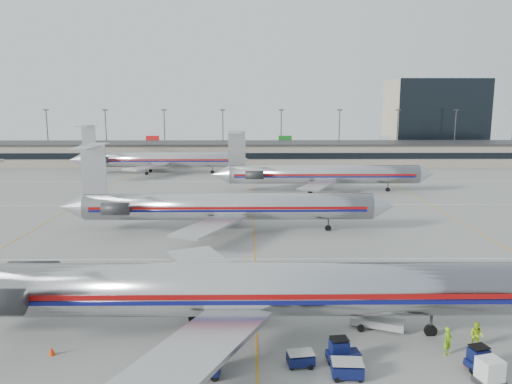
{
  "coord_description": "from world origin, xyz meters",
  "views": [
    {
      "loc": [
        -0.4,
        -42.82,
        16.85
      ],
      "look_at": [
        0.33,
        27.14,
        4.5
      ],
      "focal_mm": 35.0,
      "sensor_mm": 36.0,
      "label": 1
    }
  ],
  "objects_px": {
    "jet_foreground": "(219,289)",
    "uld_container": "(490,372)",
    "belt_loader": "(379,320)",
    "tug_center": "(341,352)",
    "jet_second_row": "(222,206)"
  },
  "relations": [
    {
      "from": "jet_second_row",
      "to": "tug_center",
      "type": "bearing_deg",
      "value": -74.24
    },
    {
      "from": "belt_loader",
      "to": "uld_container",
      "type": "bearing_deg",
      "value": -35.82
    },
    {
      "from": "jet_foreground",
      "to": "uld_container",
      "type": "relative_size",
      "value": 26.2
    },
    {
      "from": "jet_foreground",
      "to": "belt_loader",
      "type": "relative_size",
      "value": 10.18
    },
    {
      "from": "uld_container",
      "to": "belt_loader",
      "type": "height_order",
      "value": "belt_loader"
    },
    {
      "from": "tug_center",
      "to": "belt_loader",
      "type": "bearing_deg",
      "value": 45.45
    },
    {
      "from": "jet_foreground",
      "to": "belt_loader",
      "type": "bearing_deg",
      "value": 5.9
    },
    {
      "from": "jet_foreground",
      "to": "jet_second_row",
      "type": "relative_size",
      "value": 1.09
    },
    {
      "from": "jet_second_row",
      "to": "uld_container",
      "type": "height_order",
      "value": "jet_second_row"
    },
    {
      "from": "jet_foreground",
      "to": "uld_container",
      "type": "bearing_deg",
      "value": -21.3
    },
    {
      "from": "jet_foreground",
      "to": "uld_container",
      "type": "height_order",
      "value": "jet_foreground"
    },
    {
      "from": "jet_second_row",
      "to": "tug_center",
      "type": "xyz_separation_m",
      "value": [
        9.85,
        -34.9,
        -2.61
      ]
    },
    {
      "from": "belt_loader",
      "to": "tug_center",
      "type": "bearing_deg",
      "value": -103.61
    },
    {
      "from": "jet_foreground",
      "to": "uld_container",
      "type": "xyz_separation_m",
      "value": [
        16.84,
        -6.56,
        -2.86
      ]
    },
    {
      "from": "uld_container",
      "to": "jet_foreground",
      "type": "bearing_deg",
      "value": 144.13
    }
  ]
}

